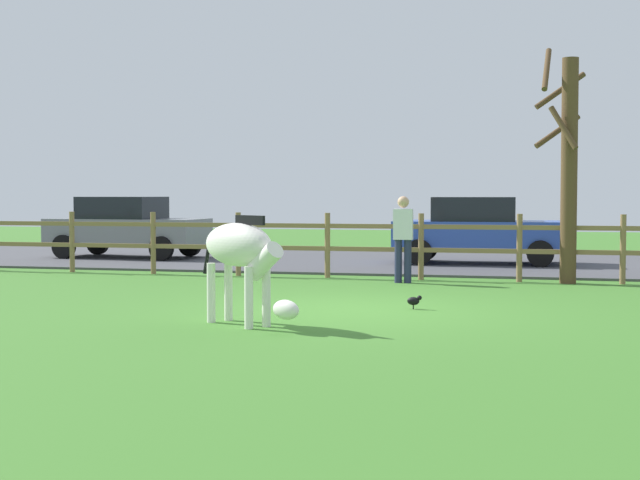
% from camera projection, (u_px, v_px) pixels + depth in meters
% --- Properties ---
extents(ground_plane, '(60.00, 60.00, 0.00)m').
position_uv_depth(ground_plane, '(351.00, 310.00, 13.67)').
color(ground_plane, '#3D7528').
extents(parking_asphalt, '(28.00, 7.40, 0.05)m').
position_uv_depth(parking_asphalt, '(432.00, 263.00, 22.68)').
color(parking_asphalt, '#47474C').
rests_on(parking_asphalt, ground_plane).
extents(paddock_fence, '(20.86, 0.11, 1.30)m').
position_uv_depth(paddock_fence, '(374.00, 242.00, 18.63)').
color(paddock_fence, olive).
rests_on(paddock_fence, ground_plane).
extents(bare_tree, '(0.98, 1.12, 4.47)m').
position_uv_depth(bare_tree, '(568.00, 163.00, 17.62)').
color(bare_tree, '#513A23').
rests_on(bare_tree, ground_plane).
extents(zebra, '(1.68, 1.28, 1.41)m').
position_uv_depth(zebra, '(242.00, 253.00, 12.01)').
color(zebra, white).
rests_on(zebra, ground_plane).
extents(crow_on_grass, '(0.21, 0.10, 0.20)m').
position_uv_depth(crow_on_grass, '(414.00, 301.00, 13.71)').
color(crow_on_grass, black).
rests_on(crow_on_grass, ground_plane).
extents(parked_car_grey, '(4.06, 2.00, 1.56)m').
position_uv_depth(parked_car_grey, '(127.00, 227.00, 24.17)').
color(parked_car_grey, slate).
rests_on(parked_car_grey, parking_asphalt).
extents(parked_car_blue, '(4.08, 2.04, 1.56)m').
position_uv_depth(parked_car_blue, '(479.00, 230.00, 22.05)').
color(parked_car_blue, '#2D4CAD').
rests_on(parked_car_blue, parking_asphalt).
extents(visitor_near_fence, '(0.37, 0.24, 1.64)m').
position_uv_depth(visitor_near_fence, '(403.00, 235.00, 17.76)').
color(visitor_near_fence, '#232847').
rests_on(visitor_near_fence, ground_plane).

